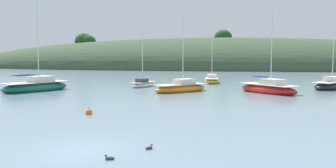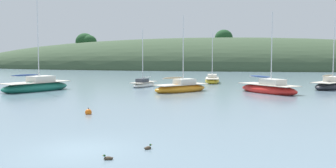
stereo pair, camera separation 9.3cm
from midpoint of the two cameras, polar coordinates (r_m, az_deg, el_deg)
name	(u,v)px [view 2 (the right image)]	position (r m, az deg, el deg)	size (l,w,h in m)	color
ground_plane	(80,150)	(16.60, -12.64, -9.41)	(400.00, 400.00, 0.00)	slate
far_shoreline_hill	(215,68)	(106.49, 6.97, 2.29)	(150.00, 36.00, 19.18)	#384C33
sailboat_teal_outer	(269,89)	(40.67, 14.66, -0.67)	(6.65, 7.01, 8.45)	red
sailboat_grey_yawl	(36,86)	(43.82, -18.76, -0.35)	(5.92, 8.36, 11.30)	#196B56
sailboat_cream_ketch	(331,85)	(47.75, 22.99, -0.16)	(5.83, 6.99, 8.15)	#232328
sailboat_navy_dinghy	(212,80)	(53.48, 6.57, 0.55)	(2.28, 5.71, 7.04)	gold
sailboat_blue_center	(144,84)	(46.83, -3.56, -0.02)	(2.71, 4.97, 7.08)	white
sailboat_black_sloop	(181,88)	(40.67, 1.99, -0.57)	(6.03, 6.34, 8.20)	orange
mooring_buoy_channel	(88,112)	(25.98, -11.55, -4.11)	(0.44, 0.44, 0.54)	orange
duck_straggler	(148,148)	(16.30, -2.80, -9.38)	(0.34, 0.39, 0.24)	#473828
duck_lead	(108,158)	(14.88, -8.64, -10.76)	(0.43, 0.24, 0.24)	#473828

